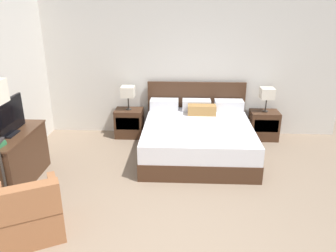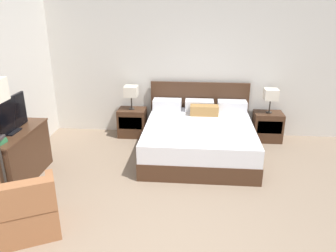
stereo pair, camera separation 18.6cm
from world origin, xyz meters
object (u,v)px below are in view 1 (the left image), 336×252
Objects in this scene: nightstand_right at (264,125)px; table_lamp_left at (128,92)px; bed at (197,137)px; nightstand_left at (129,123)px; tv at (7,119)px; armchair_by_window at (29,214)px; dresser at (15,157)px; table_lamp_right at (267,94)px.

table_lamp_left reaches higher than nightstand_right.
bed is 1.50m from nightstand_right.
nightstand_left is 0.61× the size of tv.
tv reaches higher than nightstand_right.
nightstand_left is at bearing 77.93° from armchair_by_window.
nightstand_left is at bearing 53.49° from dresser.
bed is 1.51m from nightstand_left.
table_lamp_left reaches higher than nightstand_left.
nightstand_right is (2.64, 0.00, 0.00)m from nightstand_left.
table_lamp_right is 0.50× the size of armchair_by_window.
nightstand_right is at bearing -0.03° from table_lamp_left.
armchair_by_window is (-0.65, -3.03, -0.62)m from table_lamp_left.
nightstand_right is at bearing 28.86° from bed.
nightstand_left is 2.71m from table_lamp_right.
armchair_by_window is at bearing -137.28° from table_lamp_right.
bed is 3.64× the size of nightstand_right.
dresser is (-1.37, -1.85, 0.12)m from nightstand_left.
tv is at bearing -125.84° from nightstand_left.
tv is at bearing 122.44° from armchair_by_window.
tv is (-4.00, -1.90, 0.10)m from table_lamp_right.
nightstand_right is at bearing 42.71° from armchair_by_window.
nightstand_left is 2.64m from nightstand_right.
dresser is at bearing -157.25° from bed.
dresser is at bearing -126.48° from table_lamp_left.
bed is 2.92m from dresser.
table_lamp_left is at bearing 151.12° from bed.
table_lamp_left is 0.50× the size of armchair_by_window.
nightstand_right is 0.60× the size of armchair_by_window.
table_lamp_left reaches higher than armchair_by_window.
tv is at bearing -86.56° from dresser.
nightstand_left is at bearing 54.16° from tv.
nightstand_right is 4.47m from armchair_by_window.
tv is (-1.37, -1.90, 0.73)m from nightstand_left.
bed is 1.66× the size of dresser.
bed is 3.64× the size of nightstand_left.
dresser is at bearing 93.44° from tv.
dresser is (-4.01, -1.86, -0.51)m from table_lamp_right.
table_lamp_right is (1.32, 0.73, 0.60)m from bed.
bed is at bearing 22.75° from dresser.
armchair_by_window is at bearing -137.29° from nightstand_right.
nightstand_right is at bearing 0.00° from nightstand_left.
bed is 3.03m from armchair_by_window.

